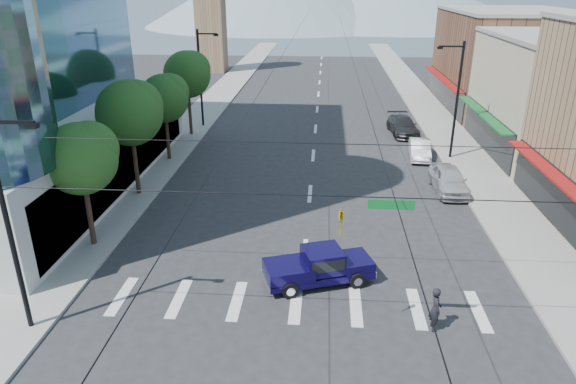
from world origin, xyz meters
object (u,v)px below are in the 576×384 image
(parked_car_mid, at_px, (420,149))
(parked_car_far, at_px, (403,126))
(pedestrian, at_px, (435,309))
(pickup_truck, at_px, (318,266))
(parked_car_near, at_px, (449,180))

(parked_car_mid, xyz_separation_m, parked_car_far, (-0.43, 6.78, 0.08))
(pedestrian, relative_size, parked_car_far, 0.35)
(pickup_truck, bearing_deg, parked_car_near, 35.79)
(pickup_truck, relative_size, parked_car_near, 1.09)
(pedestrian, height_order, parked_car_far, pedestrian)
(parked_car_near, height_order, parked_car_mid, parked_car_near)
(parked_car_near, relative_size, parked_car_far, 0.90)
(parked_car_near, distance_m, parked_car_mid, 6.96)
(parked_car_near, bearing_deg, parked_car_far, 93.26)
(parked_car_near, height_order, parked_car_far, parked_car_near)
(pickup_truck, relative_size, parked_car_far, 0.98)
(parked_car_far, bearing_deg, pickup_truck, -111.00)
(parked_car_near, bearing_deg, pickup_truck, -127.19)
(parked_car_mid, relative_size, parked_car_far, 0.80)
(pickup_truck, distance_m, parked_car_far, 26.55)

